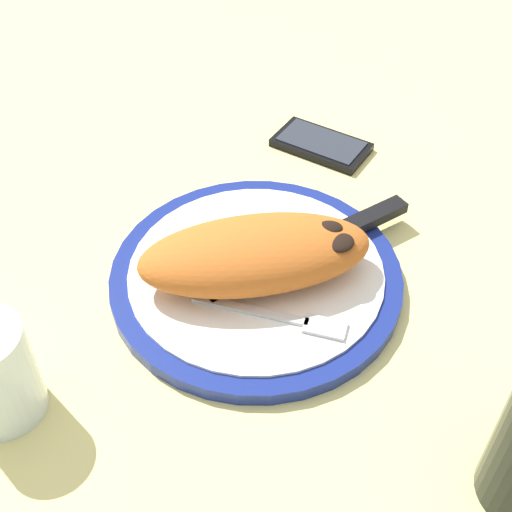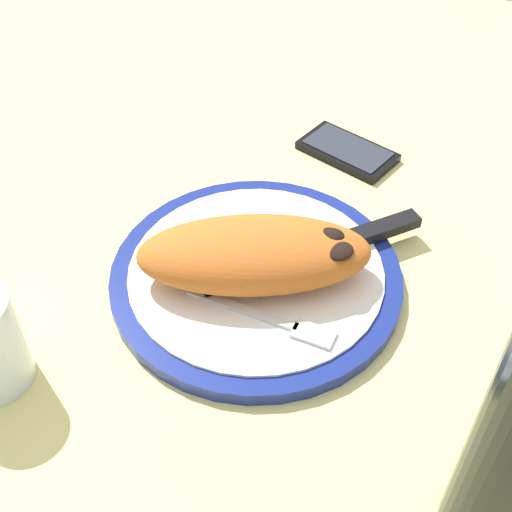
{
  "view_description": "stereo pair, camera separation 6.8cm",
  "coord_description": "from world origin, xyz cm",
  "px_view_note": "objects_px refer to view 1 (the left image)",
  "views": [
    {
      "loc": [
        5.18,
        -47.86,
        51.59
      ],
      "look_at": [
        0.0,
        0.0,
        3.84
      ],
      "focal_mm": 47.96,
      "sensor_mm": 36.0,
      "label": 1
    },
    {
      "loc": [
        11.84,
        -46.66,
        51.59
      ],
      "look_at": [
        0.0,
        0.0,
        3.84
      ],
      "focal_mm": 47.96,
      "sensor_mm": 36.0,
      "label": 2
    }
  ],
  "objects_px": {
    "smartphone": "(321,145)",
    "calzone": "(256,254)",
    "plate": "(256,276)",
    "fork": "(282,318)",
    "knife": "(341,233)"
  },
  "relations": [
    {
      "from": "knife",
      "to": "fork",
      "type": "bearing_deg",
      "value": -113.69
    },
    {
      "from": "plate",
      "to": "knife",
      "type": "height_order",
      "value": "knife"
    },
    {
      "from": "plate",
      "to": "calzone",
      "type": "bearing_deg",
      "value": -80.41
    },
    {
      "from": "plate",
      "to": "calzone",
      "type": "relative_size",
      "value": 1.2
    },
    {
      "from": "knife",
      "to": "smartphone",
      "type": "distance_m",
      "value": 0.19
    },
    {
      "from": "plate",
      "to": "fork",
      "type": "xyz_separation_m",
      "value": [
        0.03,
        -0.06,
        0.01
      ]
    },
    {
      "from": "knife",
      "to": "plate",
      "type": "bearing_deg",
      "value": -144.65
    },
    {
      "from": "fork",
      "to": "knife",
      "type": "xyz_separation_m",
      "value": [
        0.05,
        0.12,
        0.0
      ]
    },
    {
      "from": "plate",
      "to": "smartphone",
      "type": "relative_size",
      "value": 2.23
    },
    {
      "from": "knife",
      "to": "smartphone",
      "type": "relative_size",
      "value": 1.52
    },
    {
      "from": "plate",
      "to": "smartphone",
      "type": "distance_m",
      "value": 0.25
    },
    {
      "from": "fork",
      "to": "smartphone",
      "type": "bearing_deg",
      "value": 85.08
    },
    {
      "from": "calzone",
      "to": "fork",
      "type": "relative_size",
      "value": 1.6
    },
    {
      "from": "smartphone",
      "to": "calzone",
      "type": "bearing_deg",
      "value": -102.65
    },
    {
      "from": "calzone",
      "to": "smartphone",
      "type": "relative_size",
      "value": 1.86
    }
  ]
}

